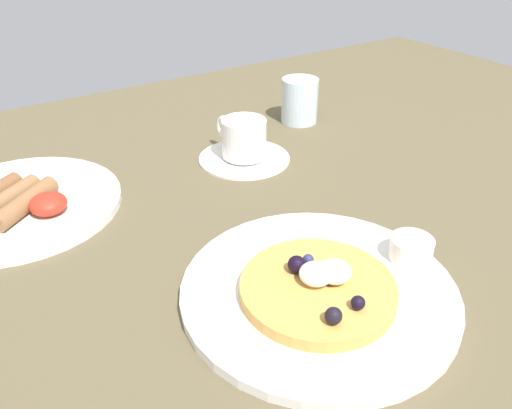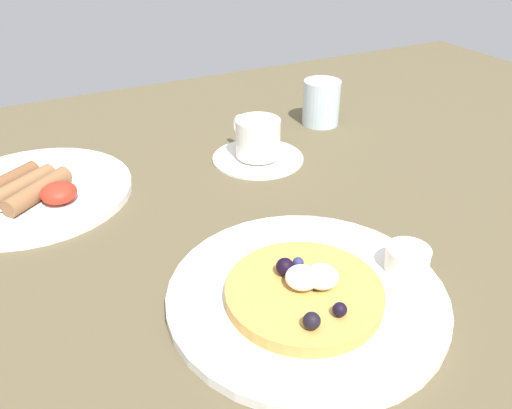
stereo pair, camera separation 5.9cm
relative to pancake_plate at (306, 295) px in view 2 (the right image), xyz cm
name	(u,v)px [view 2 (the right image)]	position (x,y,z in cm)	size (l,w,h in cm)	color
ground_plane	(231,249)	(-2.54, 13.79, -2.10)	(196.63, 127.86, 3.00)	brown
pancake_plate	(306,295)	(0.00, 0.00, 0.00)	(29.70, 29.70, 1.21)	white
pancake_with_berries	(305,291)	(-0.84, -0.92, 1.61)	(16.37, 16.37, 3.56)	gold
syrup_ramekin	(407,258)	(11.90, -1.90, 1.99)	(4.92, 4.92, 2.68)	white
breakfast_plate	(34,192)	(-22.96, 36.75, -0.04)	(27.60, 27.60, 1.14)	white
fried_breakfast	(26,190)	(-23.88, 34.41, 1.72)	(14.08, 12.75, 2.88)	brown
coffee_saucer	(258,157)	(11.09, 32.42, -0.23)	(14.84, 14.84, 0.75)	white
coffee_cup	(257,137)	(11.06, 32.61, 3.32)	(7.15, 10.24, 6.12)	white
water_glass	(321,103)	(28.59, 40.62, 3.50)	(6.82, 6.82, 8.22)	silver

